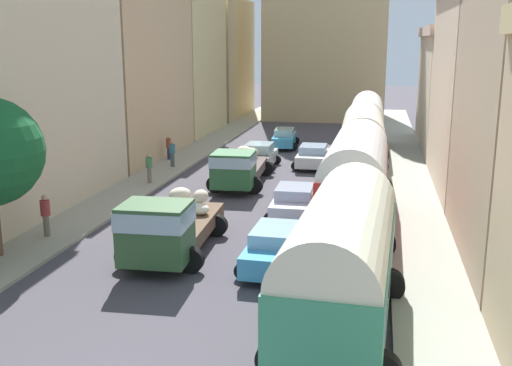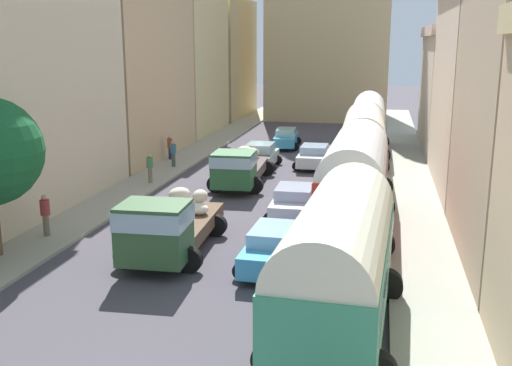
% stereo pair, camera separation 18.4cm
% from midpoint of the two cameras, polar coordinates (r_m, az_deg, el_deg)
% --- Properties ---
extents(ground_plane, '(154.00, 154.00, 0.00)m').
position_cam_midpoint_polar(ground_plane, '(36.67, 2.69, 1.14)').
color(ground_plane, '#474249').
extents(sidewalk_left, '(2.50, 70.00, 0.14)m').
position_cam_midpoint_polar(sidewalk_left, '(38.40, -8.07, 1.68)').
color(sidewalk_left, '#A29C88').
rests_on(sidewalk_left, ground).
extents(sidewalk_right, '(2.50, 70.00, 0.14)m').
position_cam_midpoint_polar(sidewalk_right, '(36.30, 14.07, 0.74)').
color(sidewalk_right, '#9B9C8F').
rests_on(sidewalk_right, ground).
extents(building_left_1, '(4.60, 13.94, 13.62)m').
position_cam_midpoint_polar(building_left_1, '(29.20, -22.22, 10.64)').
color(building_left_1, beige).
rests_on(building_left_1, ground).
extents(building_left_2, '(5.19, 12.44, 11.73)m').
position_cam_midpoint_polar(building_left_2, '(41.28, -12.00, 10.48)').
color(building_left_2, tan).
rests_on(building_left_2, ground).
extents(building_left_3, '(5.64, 10.17, 13.39)m').
position_cam_midpoint_polar(building_left_3, '(52.11, -7.16, 12.09)').
color(building_left_3, '#DAC487').
rests_on(building_left_3, ground).
extents(building_left_4, '(5.28, 12.00, 11.96)m').
position_cam_midpoint_polar(building_left_4, '(63.65, -3.72, 11.68)').
color(building_left_4, tan).
rests_on(building_left_4, ground).
extents(building_right_2, '(5.60, 11.82, 10.94)m').
position_cam_midpoint_polar(building_right_2, '(33.69, 21.28, 8.65)').
color(building_right_2, beige).
rests_on(building_right_2, ground).
extents(building_right_3, '(4.91, 12.20, 8.74)m').
position_cam_midpoint_polar(building_right_3, '(45.81, 18.28, 8.48)').
color(building_right_3, beige).
rests_on(building_right_3, ground).
extents(distant_church, '(11.91, 7.70, 23.46)m').
position_cam_midpoint_polar(distant_church, '(61.82, 6.60, 13.61)').
color(distant_church, tan).
rests_on(distant_church, ground).
extents(parked_bus_0, '(3.59, 8.35, 3.94)m').
position_cam_midpoint_polar(parked_bus_0, '(15.95, 7.84, -7.13)').
color(parked_bus_0, '#368F6B').
rests_on(parked_bus_0, ground).
extents(parked_bus_1, '(3.41, 8.53, 4.22)m').
position_cam_midpoint_polar(parked_bus_1, '(24.55, 9.25, 0.50)').
color(parked_bus_1, red).
rests_on(parked_bus_1, ground).
extents(parked_bus_2, '(3.33, 8.45, 4.20)m').
position_cam_midpoint_polar(parked_bus_2, '(33.38, 9.91, 3.85)').
color(parked_bus_2, beige).
rests_on(parked_bus_2, ground).
extents(parked_bus_3, '(3.24, 8.77, 4.12)m').
position_cam_midpoint_polar(parked_bus_3, '(42.29, 10.29, 5.72)').
color(parked_bus_3, beige).
rests_on(parked_bus_3, ground).
extents(cargo_truck_0, '(3.33, 6.79, 2.44)m').
position_cam_midpoint_polar(cargo_truck_0, '(21.80, -8.59, -4.03)').
color(cargo_truck_0, '#2F532F').
rests_on(cargo_truck_0, ground).
extents(cargo_truck_1, '(3.17, 7.47, 2.22)m').
position_cam_midpoint_polar(cargo_truck_1, '(32.29, -1.79, 1.59)').
color(cargo_truck_1, '#2A5D33').
rests_on(cargo_truck_1, ground).
extents(car_0, '(2.40, 3.73, 1.54)m').
position_cam_midpoint_polar(car_0, '(37.48, 0.17, 2.62)').
color(car_0, silver).
rests_on(car_0, ground).
extents(car_1, '(2.32, 4.39, 1.41)m').
position_cam_midpoint_polar(car_1, '(44.83, 2.59, 4.30)').
color(car_1, '#3793BD').
rests_on(car_1, ground).
extents(car_2, '(2.27, 4.21, 1.47)m').
position_cam_midpoint_polar(car_2, '(20.89, 1.52, -6.11)').
color(car_2, '#3C98CF').
rests_on(car_2, ground).
extents(car_3, '(2.42, 3.85, 1.49)m').
position_cam_midpoint_polar(car_3, '(26.59, 3.48, -1.87)').
color(car_3, silver).
rests_on(car_3, ground).
extents(car_4, '(2.41, 3.91, 1.42)m').
position_cam_midpoint_polar(car_4, '(37.70, 5.30, 2.56)').
color(car_4, silver).
rests_on(car_4, ground).
extents(pedestrian_1, '(0.41, 0.41, 1.77)m').
position_cam_midpoint_polar(pedestrian_1, '(37.46, -8.11, 2.86)').
color(pedestrian_1, '#405249').
rests_on(pedestrian_1, ground).
extents(pedestrian_2, '(0.39, 0.39, 1.84)m').
position_cam_midpoint_polar(pedestrian_2, '(25.18, -19.55, -2.80)').
color(pedestrian_2, '#6B6450').
rests_on(pedestrian_2, ground).
extents(pedestrian_3, '(0.37, 0.37, 1.76)m').
position_cam_midpoint_polar(pedestrian_3, '(39.83, -8.43, 3.47)').
color(pedestrian_3, '#2A2745').
rests_on(pedestrian_3, ground).
extents(pedestrian_4, '(0.42, 0.42, 1.76)m').
position_cam_midpoint_polar(pedestrian_4, '(33.30, -10.27, 1.46)').
color(pedestrian_4, '#7C6B58').
rests_on(pedestrian_4, ground).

